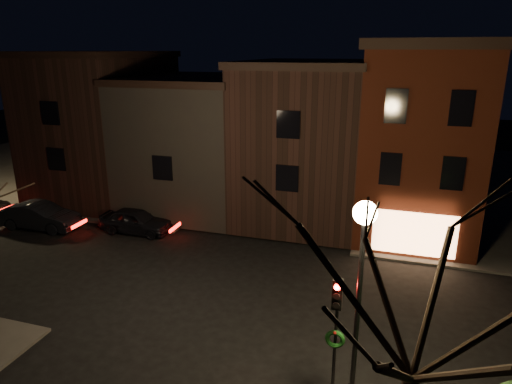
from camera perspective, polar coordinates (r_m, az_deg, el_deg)
ground at (r=20.77m, az=-4.07°, el=-11.83°), size 120.00×120.00×0.00m
sidewalk_far_left at (r=46.63m, az=-18.22°, el=4.05°), size 30.00×30.00×0.12m
corner_building at (r=26.74m, az=19.85°, el=6.19°), size 6.50×8.50×10.50m
row_building_a at (r=28.32m, az=6.39°, el=6.52°), size 7.30×10.30×9.40m
row_building_b at (r=30.61m, az=-7.15°, el=6.35°), size 7.80×10.30×8.40m
row_building_c at (r=34.10m, az=-18.48°, el=8.01°), size 7.30×10.30×9.90m
street_lamp_near at (r=11.90m, az=13.11°, el=-7.63°), size 0.60×0.60×6.48m
traffic_signal at (r=13.52m, az=9.96°, el=-15.66°), size 0.58×0.38×4.05m
bare_tree_right at (r=9.24m, az=20.33°, el=-9.25°), size 6.40×6.40×8.50m
parked_car_a at (r=27.14m, az=-14.80°, el=-3.50°), size 4.21×1.74×1.42m
parked_car_b at (r=29.64m, az=-25.41°, el=-2.74°), size 4.81×1.89×1.56m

